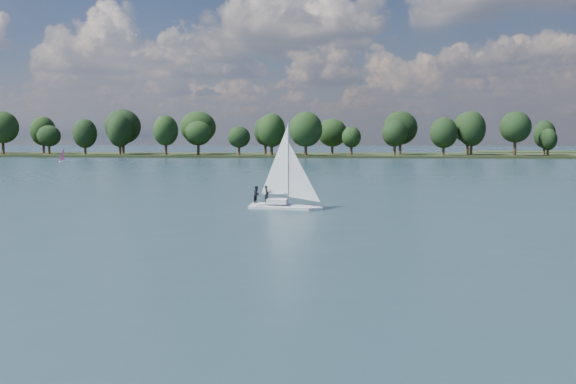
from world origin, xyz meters
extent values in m
plane|color=#233342|center=(0.00, 100.00, 0.00)|extent=(700.00, 700.00, 0.00)
cube|color=black|center=(0.00, 212.00, 0.00)|extent=(660.00, 40.00, 1.50)
cube|color=silver|center=(-9.71, 49.03, 0.00)|extent=(6.89, 3.16, 0.78)
cube|color=silver|center=(-9.71, 49.03, 0.78)|extent=(2.15, 1.54, 0.49)
cylinder|color=silver|center=(-9.71, 49.03, 4.45)|extent=(0.12, 0.12, 7.82)
imported|color=black|center=(-11.29, 49.26, 1.39)|extent=(0.41, 0.62, 1.69)
imported|color=black|center=(-12.22, 48.99, 1.39)|extent=(0.88, 0.99, 1.69)
cube|color=white|center=(-78.96, 156.47, 0.00)|extent=(2.61, 2.52, 0.42)
cylinder|color=silver|center=(-78.96, 156.47, 2.10)|extent=(0.07, 0.07, 3.73)
camera|label=1|loc=(-4.25, -12.96, 7.13)|focal=40.00mm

